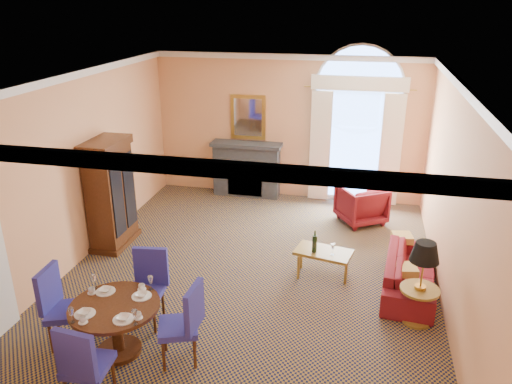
% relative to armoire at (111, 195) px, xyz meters
% --- Properties ---
extents(ground, '(7.50, 7.50, 0.00)m').
position_rel_armoire_xyz_m(ground, '(2.72, -0.60, -0.96)').
color(ground, '#12183B').
rests_on(ground, ground).
extents(room_envelope, '(6.04, 7.52, 3.45)m').
position_rel_armoire_xyz_m(room_envelope, '(2.69, 0.07, 1.55)').
color(room_envelope, '#EAA670').
rests_on(room_envelope, ground).
extents(armoire, '(0.57, 1.02, 2.00)m').
position_rel_armoire_xyz_m(armoire, '(0.00, 0.00, 0.00)').
color(armoire, '#361B0C').
rests_on(armoire, ground).
extents(dining_table, '(1.14, 1.14, 0.92)m').
position_rel_armoire_xyz_m(dining_table, '(1.51, -2.82, -0.43)').
color(dining_table, '#361B0C').
rests_on(dining_table, ground).
extents(dining_chair_north, '(0.53, 0.55, 1.09)m').
position_rel_armoire_xyz_m(dining_chair_north, '(1.61, -2.06, -0.35)').
color(dining_chair_north, navy).
rests_on(dining_chair_north, ground).
extents(dining_chair_south, '(0.52, 0.54, 1.09)m').
position_rel_armoire_xyz_m(dining_chair_south, '(1.60, -3.75, -0.35)').
color(dining_chair_south, navy).
rests_on(dining_chair_south, ground).
extents(dining_chair_east, '(0.62, 0.62, 1.09)m').
position_rel_armoire_xyz_m(dining_chair_east, '(2.44, -2.77, -0.35)').
color(dining_chair_east, navy).
rests_on(dining_chair_east, ground).
extents(dining_chair_west, '(0.62, 0.62, 1.09)m').
position_rel_armoire_xyz_m(dining_chair_west, '(0.68, -2.78, -0.35)').
color(dining_chair_west, navy).
rests_on(dining_chair_west, ground).
extents(sofa, '(0.93, 1.98, 0.56)m').
position_rel_armoire_xyz_m(sofa, '(5.27, -0.43, -0.68)').
color(sofa, maroon).
rests_on(sofa, ground).
extents(armchair, '(1.16, 1.17, 0.78)m').
position_rel_armoire_xyz_m(armchair, '(4.44, 1.99, -0.57)').
color(armchair, maroon).
rests_on(armchair, ground).
extents(coffee_table, '(0.99, 0.67, 0.84)m').
position_rel_armoire_xyz_m(coffee_table, '(3.89, -0.34, -0.53)').
color(coffee_table, olive).
rests_on(coffee_table, ground).
extents(side_table, '(0.54, 0.54, 1.23)m').
position_rel_armoire_xyz_m(side_table, '(5.32, -1.30, -0.16)').
color(side_table, olive).
rests_on(side_table, ground).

